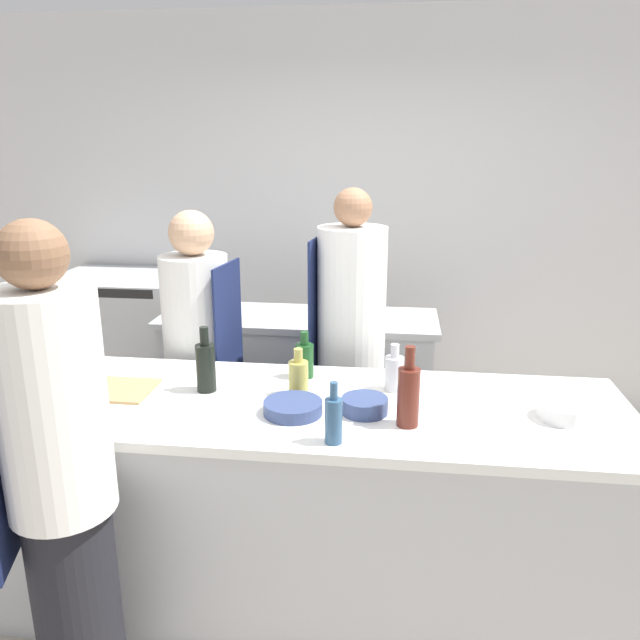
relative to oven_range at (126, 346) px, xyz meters
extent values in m
plane|color=#A89E8E|center=(1.58, -1.73, -0.52)|extent=(16.00, 16.00, 0.00)
cube|color=silver|center=(1.58, 0.40, 0.88)|extent=(8.00, 0.06, 2.80)
cube|color=#B7BABC|center=(1.58, -1.73, -0.08)|extent=(2.50, 0.82, 0.89)
cube|color=white|center=(1.58, -1.73, 0.39)|extent=(2.60, 0.85, 0.04)
cube|color=#B7BABC|center=(1.33, -0.46, -0.08)|extent=(1.62, 0.54, 0.89)
cube|color=#B7BABC|center=(1.33, -0.46, 0.39)|extent=(1.68, 0.56, 0.04)
cube|color=#B7BABC|center=(0.00, 0.00, 0.00)|extent=(0.89, 0.70, 1.05)
cube|color=black|center=(0.00, -0.34, -0.23)|extent=(0.71, 0.01, 0.37)
cube|color=black|center=(0.00, -0.34, 0.48)|extent=(0.76, 0.01, 0.06)
cylinder|color=black|center=(0.87, -2.38, -0.12)|extent=(0.29, 0.29, 0.80)
cylinder|color=white|center=(0.87, -2.38, 0.65)|extent=(0.34, 0.34, 0.74)
sphere|color=brown|center=(0.87, -2.38, 1.12)|extent=(0.21, 0.21, 0.21)
cylinder|color=black|center=(0.90, -1.07, -0.15)|extent=(0.29, 0.29, 0.75)
cylinder|color=silver|center=(0.90, -1.07, 0.55)|extent=(0.35, 0.35, 0.65)
cube|color=#19234C|center=(1.08, -1.10, 0.46)|extent=(0.06, 0.33, 0.77)
sphere|color=tan|center=(0.90, -1.07, 0.99)|extent=(0.23, 0.23, 0.23)
cylinder|color=black|center=(1.70, -0.98, -0.12)|extent=(0.30, 0.30, 0.80)
cylinder|color=white|center=(1.70, -0.98, 0.65)|extent=(0.35, 0.35, 0.75)
cube|color=#19234C|center=(1.52, -0.95, 0.54)|extent=(0.05, 0.33, 0.85)
sphere|color=#9E7051|center=(1.70, -0.98, 1.12)|extent=(0.19, 0.19, 0.19)
cylinder|color=#B2A84C|center=(1.53, -1.65, 0.48)|extent=(0.08, 0.08, 0.15)
cylinder|color=#B2A84C|center=(1.53, -1.65, 0.58)|extent=(0.04, 0.04, 0.06)
cylinder|color=#5B2319|center=(1.98, -1.88, 0.52)|extent=(0.08, 0.08, 0.22)
cylinder|color=#5B2319|center=(1.98, -1.88, 0.68)|extent=(0.04, 0.04, 0.09)
cylinder|color=#2D5175|center=(1.72, -2.06, 0.49)|extent=(0.06, 0.06, 0.17)
cylinder|color=#2D5175|center=(1.72, -2.06, 0.60)|extent=(0.03, 0.03, 0.06)
cylinder|color=silver|center=(1.92, -1.55, 0.48)|extent=(0.08, 0.08, 0.15)
cylinder|color=silver|center=(1.92, -1.55, 0.58)|extent=(0.04, 0.04, 0.06)
cylinder|color=#19471E|center=(1.52, -1.44, 0.48)|extent=(0.08, 0.08, 0.15)
cylinder|color=#19471E|center=(1.52, -1.44, 0.59)|extent=(0.04, 0.04, 0.06)
cylinder|color=black|center=(1.13, -1.65, 0.51)|extent=(0.08, 0.08, 0.20)
cylinder|color=black|center=(1.13, -1.65, 0.65)|extent=(0.04, 0.04, 0.08)
cylinder|color=white|center=(2.58, -1.75, 0.44)|extent=(0.19, 0.19, 0.06)
cylinder|color=navy|center=(1.53, -1.84, 0.43)|extent=(0.23, 0.23, 0.05)
cylinder|color=navy|center=(1.81, -1.79, 0.44)|extent=(0.18, 0.18, 0.06)
cube|color=tan|center=(0.72, -1.71, 0.41)|extent=(0.37, 0.26, 0.01)
cylinder|color=#B7BABC|center=(0.69, -0.35, 0.50)|extent=(0.24, 0.24, 0.19)
camera|label=1|loc=(1.92, -4.05, 1.45)|focal=35.00mm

